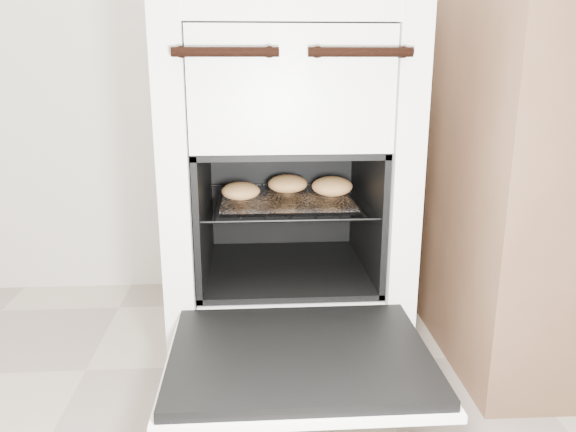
{
  "coord_description": "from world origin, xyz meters",
  "views": [
    {
      "loc": [
        0.06,
        -0.15,
        0.69
      ],
      "look_at": [
        0.14,
        1.07,
        0.36
      ],
      "focal_mm": 35.0,
      "sensor_mm": 36.0,
      "label": 1
    }
  ],
  "objects": [
    {
      "name": "baked_rolls",
      "position": [
        0.16,
        1.16,
        0.4
      ],
      "size": [
        0.34,
        0.2,
        0.05
      ],
      "color": "tan",
      "rests_on": "foil_sheet"
    },
    {
      "name": "oven_door",
      "position": [
        0.14,
        0.75,
        0.18
      ],
      "size": [
        0.48,
        0.37,
        0.03
      ],
      "color": "black",
      "rests_on": "stove"
    },
    {
      "name": "stove",
      "position": [
        0.14,
        1.2,
        0.4
      ],
      "size": [
        0.53,
        0.59,
        0.82
      ],
      "color": "white",
      "rests_on": "ground"
    },
    {
      "name": "foil_sheet",
      "position": [
        0.14,
        1.13,
        0.38
      ],
      "size": [
        0.3,
        0.27,
        0.01
      ],
      "primitive_type": "cube",
      "color": "white",
      "rests_on": "oven_rack"
    },
    {
      "name": "oven_rack",
      "position": [
        0.14,
        1.14,
        0.37
      ],
      "size": [
        0.39,
        0.37,
        0.01
      ],
      "color": "black",
      "rests_on": "stove"
    }
  ]
}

